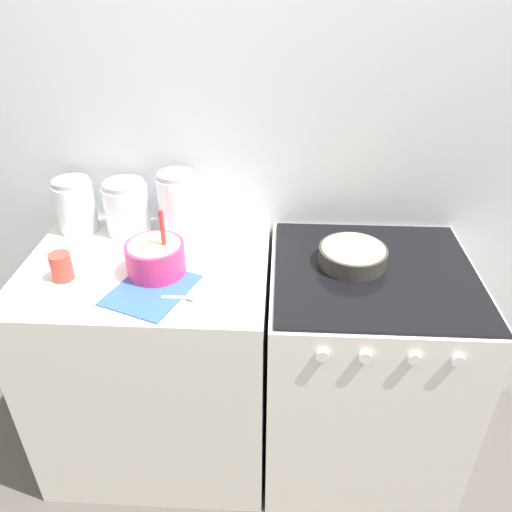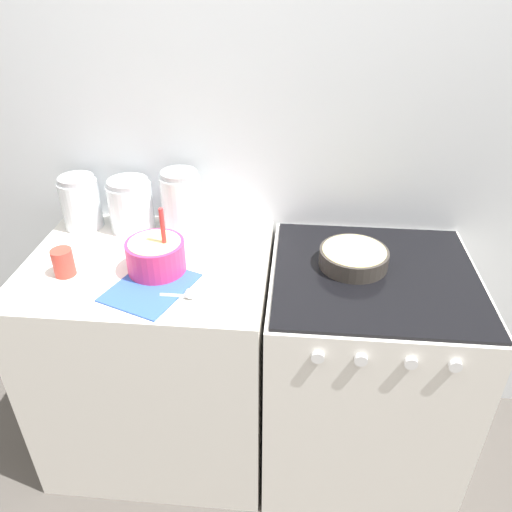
% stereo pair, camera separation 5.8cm
% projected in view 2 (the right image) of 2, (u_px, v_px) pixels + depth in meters
% --- Properties ---
extents(ground_plane, '(12.00, 12.00, 0.00)m').
position_uv_depth(ground_plane, '(258.00, 512.00, 1.98)').
color(ground_plane, '#4C4742').
extents(wall_back, '(4.76, 0.05, 2.40)m').
position_uv_depth(wall_back, '(275.00, 159.00, 1.95)').
color(wall_back, silver).
rests_on(wall_back, ground_plane).
extents(countertop_cabinet, '(0.88, 0.70, 0.94)m').
position_uv_depth(countertop_cabinet, '(159.00, 357.00, 2.06)').
color(countertop_cabinet, silver).
rests_on(countertop_cabinet, ground_plane).
extents(stove, '(0.74, 0.71, 0.94)m').
position_uv_depth(stove, '(361.00, 370.00, 1.99)').
color(stove, white).
rests_on(stove, ground_plane).
extents(mixing_bowl, '(0.20, 0.20, 0.25)m').
position_uv_depth(mixing_bowl, '(156.00, 255.00, 1.72)').
color(mixing_bowl, '#E0336B').
rests_on(mixing_bowl, countertop_cabinet).
extents(baking_pan, '(0.24, 0.24, 0.06)m').
position_uv_depth(baking_pan, '(354.00, 257.00, 1.77)').
color(baking_pan, '#38332D').
rests_on(baking_pan, stove).
extents(storage_jar_left, '(0.15, 0.15, 0.21)m').
position_uv_depth(storage_jar_left, '(81.00, 206.00, 1.99)').
color(storage_jar_left, silver).
rests_on(storage_jar_left, countertop_cabinet).
extents(storage_jar_middle, '(0.17, 0.17, 0.21)m').
position_uv_depth(storage_jar_middle, '(131.00, 208.00, 1.98)').
color(storage_jar_middle, silver).
rests_on(storage_jar_middle, countertop_cabinet).
extents(storage_jar_right, '(0.15, 0.15, 0.25)m').
position_uv_depth(storage_jar_right, '(182.00, 206.00, 1.95)').
color(storage_jar_right, silver).
rests_on(storage_jar_right, countertop_cabinet).
extents(tin_can, '(0.07, 0.07, 0.10)m').
position_uv_depth(tin_can, '(63.00, 262.00, 1.71)').
color(tin_can, '#CC3F33').
rests_on(tin_can, countertop_cabinet).
extents(recipe_page, '(0.32, 0.35, 0.01)m').
position_uv_depth(recipe_page, '(151.00, 287.00, 1.67)').
color(recipe_page, '#3359B2').
rests_on(recipe_page, countertop_cabinet).
extents(measuring_spoon, '(0.12, 0.04, 0.04)m').
position_uv_depth(measuring_spoon, '(187.00, 294.00, 1.61)').
color(measuring_spoon, white).
rests_on(measuring_spoon, countertop_cabinet).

